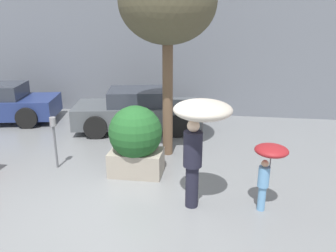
% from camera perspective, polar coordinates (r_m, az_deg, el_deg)
% --- Properties ---
extents(ground_plane, '(40.00, 40.00, 0.00)m').
position_cam_1_polar(ground_plane, '(6.45, -8.64, -13.04)').
color(ground_plane, slate).
extents(building_facade, '(18.00, 0.30, 6.00)m').
position_cam_1_polar(building_facade, '(11.89, 0.03, 16.51)').
color(building_facade, slate).
rests_on(building_facade, ground).
extents(planter_box, '(1.17, 1.17, 1.57)m').
position_cam_1_polar(planter_box, '(7.18, -5.65, -2.30)').
color(planter_box, '#9E9384').
rests_on(planter_box, ground).
extents(person_adult, '(1.01, 1.01, 2.02)m').
position_cam_1_polar(person_adult, '(5.63, 5.56, 0.23)').
color(person_adult, '#1E1E2D').
rests_on(person_adult, ground).
extents(person_child, '(0.58, 0.58, 1.26)m').
position_cam_1_polar(person_child, '(5.97, 17.17, -5.75)').
color(person_child, '#669ED1').
rests_on(person_child, ground).
extents(parked_car_near, '(4.09, 2.45, 1.28)m').
position_cam_1_polar(parked_car_near, '(10.32, -5.33, 2.71)').
color(parked_car_near, '#4C5156').
rests_on(parked_car_near, ground).
extents(street_tree, '(2.24, 2.24, 4.65)m').
position_cam_1_polar(street_tree, '(7.88, -0.07, 20.52)').
color(street_tree, brown).
rests_on(street_tree, ground).
extents(parking_meter, '(0.14, 0.14, 1.23)m').
position_cam_1_polar(parking_meter, '(7.87, -19.26, -0.96)').
color(parking_meter, '#595B60').
rests_on(parking_meter, ground).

